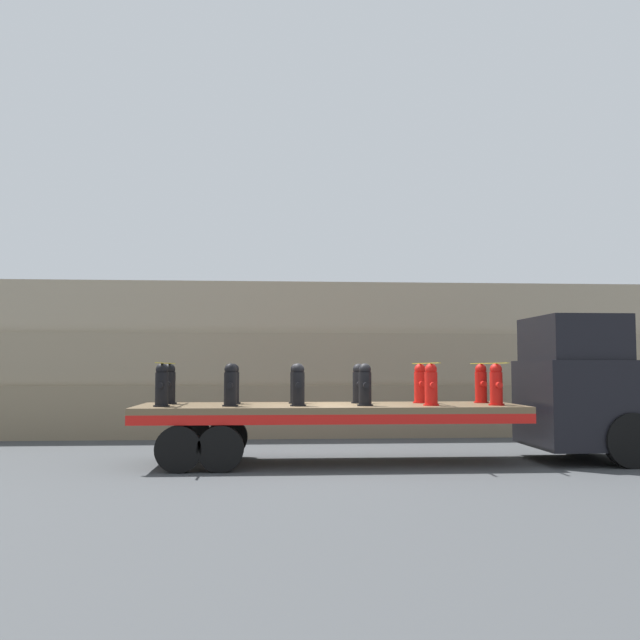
{
  "coord_description": "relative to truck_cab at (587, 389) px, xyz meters",
  "views": [
    {
      "loc": [
        -1.3,
        -15.64,
        2.09
      ],
      "look_at": [
        -0.21,
        0.0,
        3.13
      ],
      "focal_mm": 40.0,
      "sensor_mm": 36.0,
      "label": 1
    }
  ],
  "objects": [
    {
      "name": "fire_hydrant_black_near_1",
      "position": [
        -7.95,
        -0.56,
        0.11
      ],
      "size": [
        0.34,
        0.53,
        0.9
      ],
      "color": "black",
      "rests_on": "flatbed_trailer"
    },
    {
      "name": "fire_hydrant_black_far_3",
      "position": [
        -5.1,
        0.56,
        0.11
      ],
      "size": [
        0.34,
        0.53,
        0.9
      ],
      "color": "black",
      "rests_on": "flatbed_trailer"
    },
    {
      "name": "flatbed_trailer",
      "position": [
        -6.49,
        0.0,
        -0.59
      ],
      "size": [
        8.31,
        2.62,
        1.27
      ],
      "color": "brown",
      "rests_on": "ground_plane"
    },
    {
      "name": "fire_hydrant_red_near_5",
      "position": [
        -2.26,
        -0.56,
        0.11
      ],
      "size": [
        0.34,
        0.53,
        0.9
      ],
      "color": "red",
      "rests_on": "flatbed_trailer"
    },
    {
      "name": "fire_hydrant_red_far_4",
      "position": [
        -3.68,
        0.56,
        0.11
      ],
      "size": [
        0.34,
        0.53,
        0.9
      ],
      "color": "red",
      "rests_on": "flatbed_trailer"
    },
    {
      "name": "cargo_strap_rear",
      "position": [
        -9.37,
        0.0,
        0.58
      ],
      "size": [
        0.05,
        2.72,
        0.01
      ],
      "color": "yellow",
      "rests_on": "fire_hydrant_black_near_0"
    },
    {
      "name": "cargo_strap_front",
      "position": [
        -2.26,
        0.0,
        0.58
      ],
      "size": [
        0.05,
        2.72,
        0.01
      ],
      "color": "yellow",
      "rests_on": "fire_hydrant_red_near_5"
    },
    {
      "name": "fire_hydrant_black_near_2",
      "position": [
        -6.52,
        -0.56,
        0.11
      ],
      "size": [
        0.34,
        0.53,
        0.9
      ],
      "color": "black",
      "rests_on": "flatbed_trailer"
    },
    {
      "name": "ground_plane",
      "position": [
        -5.81,
        0.0,
        -1.6
      ],
      "size": [
        120.0,
        120.0,
        0.0
      ],
      "primitive_type": "plane",
      "color": "#3F4244"
    },
    {
      "name": "fire_hydrant_red_far_5",
      "position": [
        -2.26,
        0.56,
        0.11
      ],
      "size": [
        0.34,
        0.53,
        0.9
      ],
      "color": "red",
      "rests_on": "flatbed_trailer"
    },
    {
      "name": "fire_hydrant_black_near_3",
      "position": [
        -5.1,
        -0.56,
        0.11
      ],
      "size": [
        0.34,
        0.53,
        0.9
      ],
      "color": "black",
      "rests_on": "flatbed_trailer"
    },
    {
      "name": "fire_hydrant_black_far_2",
      "position": [
        -6.52,
        0.56,
        0.11
      ],
      "size": [
        0.34,
        0.53,
        0.9
      ],
      "color": "black",
      "rests_on": "flatbed_trailer"
    },
    {
      "name": "truck_cab",
      "position": [
        0.0,
        0.0,
        0.0
      ],
      "size": [
        2.48,
        2.69,
        3.23
      ],
      "color": "black",
      "rests_on": "ground_plane"
    },
    {
      "name": "fire_hydrant_red_near_4",
      "position": [
        -3.68,
        -0.56,
        0.11
      ],
      "size": [
        0.34,
        0.53,
        0.9
      ],
      "color": "red",
      "rests_on": "flatbed_trailer"
    },
    {
      "name": "fire_hydrant_black_near_0",
      "position": [
        -9.37,
        -0.56,
        0.11
      ],
      "size": [
        0.34,
        0.53,
        0.9
      ],
      "color": "black",
      "rests_on": "flatbed_trailer"
    },
    {
      "name": "fire_hydrant_black_far_1",
      "position": [
        -7.95,
        0.56,
        0.11
      ],
      "size": [
        0.34,
        0.53,
        0.9
      ],
      "color": "black",
      "rests_on": "flatbed_trailer"
    },
    {
      "name": "cargo_strap_middle",
      "position": [
        -3.68,
        0.0,
        0.58
      ],
      "size": [
        0.05,
        2.72,
        0.01
      ],
      "color": "yellow",
      "rests_on": "fire_hydrant_red_near_4"
    },
    {
      "name": "fire_hydrant_black_far_0",
      "position": [
        -9.37,
        0.56,
        0.11
      ],
      "size": [
        0.34,
        0.53,
        0.9
      ],
      "color": "black",
      "rests_on": "flatbed_trailer"
    },
    {
      "name": "rock_cliff",
      "position": [
        -5.81,
        6.96,
        0.73
      ],
      "size": [
        60.0,
        3.3,
        4.67
      ],
      "color": "#84755B",
      "rests_on": "ground_plane"
    }
  ]
}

